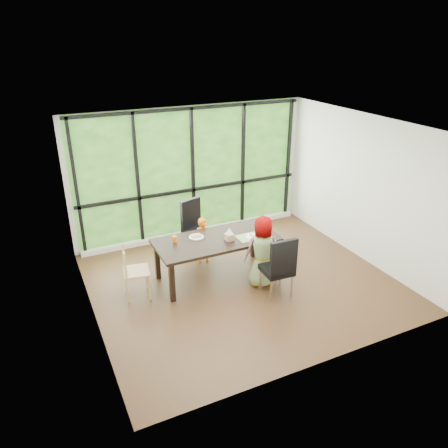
{
  "coord_description": "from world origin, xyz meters",
  "views": [
    {
      "loc": [
        -3.07,
        -5.75,
        4.04
      ],
      "look_at": [
        -0.22,
        0.24,
        1.05
      ],
      "focal_mm": 34.78,
      "sensor_mm": 36.0,
      "label": 1
    }
  ],
  "objects_px": {
    "chair_end_beech": "(137,272)",
    "green_cup": "(266,233)",
    "chair_interior_leather": "(277,266)",
    "chair_window_leather": "(198,228)",
    "orange_cup": "(175,239)",
    "plate_far": "(196,237)",
    "child_toddler": "(203,241)",
    "tissue_box": "(229,237)",
    "plate_near": "(252,237)",
    "dining_table": "(216,258)",
    "child_older": "(264,251)",
    "white_mug": "(263,226)"
  },
  "relations": [
    {
      "from": "dining_table",
      "to": "child_older",
      "type": "xyz_separation_m",
      "value": [
        0.62,
        -0.55,
        0.25
      ]
    },
    {
      "from": "chair_interior_leather",
      "to": "child_older",
      "type": "height_order",
      "value": "child_older"
    },
    {
      "from": "orange_cup",
      "to": "green_cup",
      "type": "relative_size",
      "value": 0.99
    },
    {
      "from": "dining_table",
      "to": "white_mug",
      "type": "height_order",
      "value": "white_mug"
    },
    {
      "from": "child_older",
      "to": "orange_cup",
      "type": "bearing_deg",
      "value": -10.4
    },
    {
      "from": "chair_end_beech",
      "to": "tissue_box",
      "type": "xyz_separation_m",
      "value": [
        1.6,
        -0.16,
        0.36
      ]
    },
    {
      "from": "chair_end_beech",
      "to": "child_older",
      "type": "bearing_deg",
      "value": -95.83
    },
    {
      "from": "chair_end_beech",
      "to": "plate_near",
      "type": "height_order",
      "value": "chair_end_beech"
    },
    {
      "from": "dining_table",
      "to": "plate_near",
      "type": "relative_size",
      "value": 8.85
    },
    {
      "from": "dining_table",
      "to": "plate_far",
      "type": "relative_size",
      "value": 8.25
    },
    {
      "from": "child_older",
      "to": "tissue_box",
      "type": "xyz_separation_m",
      "value": [
        -0.44,
        0.41,
        0.18
      ]
    },
    {
      "from": "chair_window_leather",
      "to": "child_older",
      "type": "distance_m",
      "value": 1.63
    },
    {
      "from": "child_older",
      "to": "chair_window_leather",
      "type": "bearing_deg",
      "value": -50.38
    },
    {
      "from": "chair_interior_leather",
      "to": "plate_near",
      "type": "xyz_separation_m",
      "value": [
        -0.06,
        0.73,
        0.22
      ]
    },
    {
      "from": "chair_interior_leather",
      "to": "chair_window_leather",
      "type": "bearing_deg",
      "value": -69.24
    },
    {
      "from": "plate_far",
      "to": "green_cup",
      "type": "relative_size",
      "value": 2.29
    },
    {
      "from": "plate_near",
      "to": "orange_cup",
      "type": "bearing_deg",
      "value": 163.25
    },
    {
      "from": "chair_interior_leather",
      "to": "plate_far",
      "type": "bearing_deg",
      "value": -47.04
    },
    {
      "from": "chair_end_beech",
      "to": "green_cup",
      "type": "height_order",
      "value": "chair_end_beech"
    },
    {
      "from": "child_toddler",
      "to": "orange_cup",
      "type": "bearing_deg",
      "value": -145.05
    },
    {
      "from": "chair_interior_leather",
      "to": "tissue_box",
      "type": "height_order",
      "value": "chair_interior_leather"
    },
    {
      "from": "chair_end_beech",
      "to": "white_mug",
      "type": "relative_size",
      "value": 9.64
    },
    {
      "from": "plate_far",
      "to": "orange_cup",
      "type": "distance_m",
      "value": 0.4
    },
    {
      "from": "tissue_box",
      "to": "orange_cup",
      "type": "bearing_deg",
      "value": 159.58
    },
    {
      "from": "plate_far",
      "to": "white_mug",
      "type": "height_order",
      "value": "white_mug"
    },
    {
      "from": "dining_table",
      "to": "chair_end_beech",
      "type": "relative_size",
      "value": 2.35
    },
    {
      "from": "chair_end_beech",
      "to": "green_cup",
      "type": "xyz_separation_m",
      "value": [
        2.24,
        -0.27,
        0.36
      ]
    },
    {
      "from": "chair_interior_leather",
      "to": "orange_cup",
      "type": "height_order",
      "value": "chair_interior_leather"
    },
    {
      "from": "orange_cup",
      "to": "tissue_box",
      "type": "distance_m",
      "value": 0.93
    },
    {
      "from": "plate_far",
      "to": "orange_cup",
      "type": "xyz_separation_m",
      "value": [
        -0.4,
        -0.01,
        0.05
      ]
    },
    {
      "from": "plate_far",
      "to": "plate_near",
      "type": "height_order",
      "value": "plate_far"
    },
    {
      "from": "chair_end_beech",
      "to": "tissue_box",
      "type": "height_order",
      "value": "chair_end_beech"
    },
    {
      "from": "chair_window_leather",
      "to": "green_cup",
      "type": "bearing_deg",
      "value": -76.69
    },
    {
      "from": "chair_interior_leather",
      "to": "green_cup",
      "type": "relative_size",
      "value": 9.65
    },
    {
      "from": "plate_near",
      "to": "child_toddler",
      "type": "bearing_deg",
      "value": 126.85
    },
    {
      "from": "chair_end_beech",
      "to": "plate_far",
      "type": "bearing_deg",
      "value": -71.26
    },
    {
      "from": "chair_window_leather",
      "to": "tissue_box",
      "type": "xyz_separation_m",
      "value": [
        0.14,
        -1.11,
        0.27
      ]
    },
    {
      "from": "child_older",
      "to": "orange_cup",
      "type": "height_order",
      "value": "child_older"
    },
    {
      "from": "chair_end_beech",
      "to": "child_toddler",
      "type": "bearing_deg",
      "value": -58.39
    },
    {
      "from": "dining_table",
      "to": "chair_window_leather",
      "type": "relative_size",
      "value": 1.96
    },
    {
      "from": "child_older",
      "to": "tissue_box",
      "type": "bearing_deg",
      "value": -23.88
    },
    {
      "from": "chair_interior_leather",
      "to": "plate_near",
      "type": "distance_m",
      "value": 0.76
    },
    {
      "from": "child_older",
      "to": "plate_far",
      "type": "height_order",
      "value": "child_older"
    },
    {
      "from": "chair_window_leather",
      "to": "orange_cup",
      "type": "height_order",
      "value": "chair_window_leather"
    },
    {
      "from": "dining_table",
      "to": "tissue_box",
      "type": "relative_size",
      "value": 15.35
    },
    {
      "from": "orange_cup",
      "to": "tissue_box",
      "type": "height_order",
      "value": "tissue_box"
    },
    {
      "from": "child_toddler",
      "to": "dining_table",
      "type": "bearing_deg",
      "value": -85.45
    },
    {
      "from": "chair_end_beech",
      "to": "orange_cup",
      "type": "xyz_separation_m",
      "value": [
        0.73,
        0.17,
        0.36
      ]
    },
    {
      "from": "chair_window_leather",
      "to": "child_older",
      "type": "bearing_deg",
      "value": -88.24
    },
    {
      "from": "dining_table",
      "to": "green_cup",
      "type": "xyz_separation_m",
      "value": [
        0.83,
        -0.26,
        0.43
      ]
    }
  ]
}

